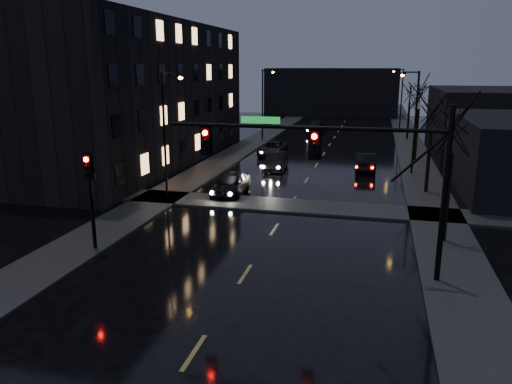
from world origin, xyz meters
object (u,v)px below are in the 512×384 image
Objects in this scene: oncoming_car_c at (273,149)px; oncoming_car_d at (315,128)px; lead_car at (365,162)px; oncoming_car_a at (231,183)px; oncoming_car_b at (276,161)px.

oncoming_car_d reaches higher than oncoming_car_c.
oncoming_car_c is 10.22m from lead_car.
oncoming_car_c is at bearing 90.61° from oncoming_car_a.
oncoming_car_d is 1.13× the size of lead_car.
lead_car reaches higher than oncoming_car_c.
lead_car is at bearing 7.65° from oncoming_car_b.
oncoming_car_a is 0.97× the size of oncoming_car_c.
oncoming_car_d is (1.55, 32.29, -0.05)m from oncoming_car_a.
oncoming_car_c is 17.03m from oncoming_car_d.
oncoming_car_c is at bearing -33.23° from lead_car.
oncoming_car_a is 13.27m from lead_car.
oncoming_car_a is 0.91× the size of oncoming_car_d.
oncoming_car_a reaches higher than oncoming_car_b.
oncoming_car_a is at bearing -101.49° from oncoming_car_b.
oncoming_car_b is 0.92× the size of oncoming_car_c.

